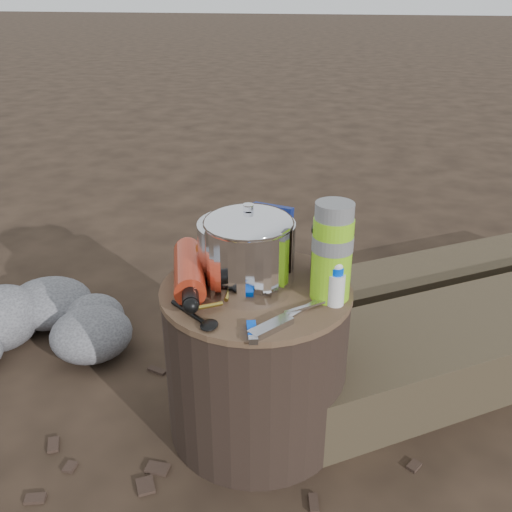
% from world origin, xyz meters
% --- Properties ---
extents(ground, '(60.00, 60.00, 0.00)m').
position_xyz_m(ground, '(0.00, 0.00, 0.00)').
color(ground, '#2F2219').
rests_on(ground, ground).
extents(stump, '(0.43, 0.43, 0.40)m').
position_xyz_m(stump, '(0.00, 0.00, 0.20)').
color(stump, black).
rests_on(stump, ground).
extents(log_small, '(1.15, 0.95, 0.11)m').
position_xyz_m(log_small, '(0.44, 0.85, 0.05)').
color(log_small, '#3F3525').
rests_on(log_small, ground).
extents(foil_windscreen, '(0.22, 0.22, 0.14)m').
position_xyz_m(foil_windscreen, '(-0.04, 0.05, 0.47)').
color(foil_windscreen, silver).
rests_on(foil_windscreen, stump).
extents(camping_pot, '(0.19, 0.19, 0.19)m').
position_xyz_m(camping_pot, '(-0.01, -0.01, 0.50)').
color(camping_pot, white).
rests_on(camping_pot, stump).
extents(fuel_bottle, '(0.17, 0.29, 0.07)m').
position_xyz_m(fuel_bottle, '(-0.15, -0.02, 0.43)').
color(fuel_bottle, '#B7321A').
rests_on(fuel_bottle, stump).
extents(thermos, '(0.09, 0.09, 0.22)m').
position_xyz_m(thermos, '(0.17, 0.00, 0.51)').
color(thermos, '#82D019').
rests_on(thermos, stump).
extents(travel_mug, '(0.08, 0.08, 0.11)m').
position_xyz_m(travel_mug, '(0.14, 0.11, 0.46)').
color(travel_mug, black).
rests_on(travel_mug, stump).
extents(stuff_sack, '(0.17, 0.14, 0.12)m').
position_xyz_m(stuff_sack, '(-0.08, 0.17, 0.46)').
color(stuff_sack, '#C8A803').
rests_on(stuff_sack, stump).
extents(food_pouch, '(0.11, 0.04, 0.13)m').
position_xyz_m(food_pouch, '(-0.01, 0.17, 0.47)').
color(food_pouch, navy).
rests_on(food_pouch, stump).
extents(lighter, '(0.04, 0.07, 0.01)m').
position_xyz_m(lighter, '(0.04, -0.18, 0.41)').
color(lighter, '#0043E4').
rests_on(lighter, stump).
extents(multitool, '(0.08, 0.10, 0.01)m').
position_xyz_m(multitool, '(0.07, -0.16, 0.41)').
color(multitool, '#B4B4B9').
rests_on(multitool, stump).
extents(pot_grabber, '(0.10, 0.11, 0.01)m').
position_xyz_m(pot_grabber, '(0.12, -0.07, 0.41)').
color(pot_grabber, '#B4B4B9').
rests_on(pot_grabber, stump).
extents(spork, '(0.13, 0.10, 0.01)m').
position_xyz_m(spork, '(-0.10, -0.15, 0.41)').
color(spork, black).
rests_on(spork, stump).
extents(squeeze_bottle, '(0.04, 0.04, 0.09)m').
position_xyz_m(squeeze_bottle, '(0.18, -0.03, 0.45)').
color(squeeze_bottle, silver).
rests_on(squeeze_bottle, stump).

